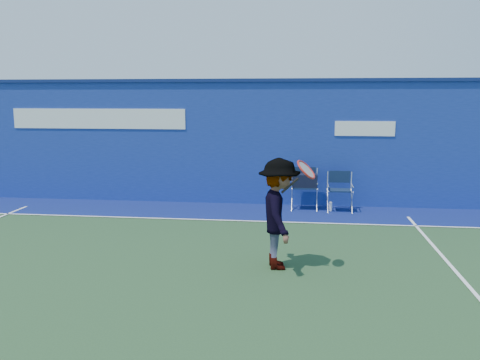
# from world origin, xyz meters

# --- Properties ---
(ground) EXTENTS (80.00, 80.00, 0.00)m
(ground) POSITION_xyz_m (0.00, 0.00, 0.00)
(ground) COLOR #254324
(ground) RESTS_ON ground
(stadium_wall) EXTENTS (24.00, 0.50, 3.08)m
(stadium_wall) POSITION_xyz_m (-0.00, 5.20, 1.55)
(stadium_wall) COLOR navy
(stadium_wall) RESTS_ON ground
(out_of_bounds_strip) EXTENTS (24.00, 1.80, 0.01)m
(out_of_bounds_strip) POSITION_xyz_m (0.00, 4.10, 0.00)
(out_of_bounds_strip) COLOR navy
(out_of_bounds_strip) RESTS_ON ground
(court_lines) EXTENTS (24.00, 12.00, 0.01)m
(court_lines) POSITION_xyz_m (0.00, 0.60, 0.01)
(court_lines) COLOR white
(court_lines) RESTS_ON out_of_bounds_strip
(directors_chair_left) EXTENTS (0.59, 0.53, 0.98)m
(directors_chair_left) POSITION_xyz_m (2.21, 4.55, 0.41)
(directors_chair_left) COLOR silver
(directors_chair_left) RESTS_ON ground
(directors_chair_right) EXTENTS (0.55, 0.50, 0.92)m
(directors_chair_right) POSITION_xyz_m (3.02, 4.44, 0.29)
(directors_chair_right) COLOR silver
(directors_chair_right) RESTS_ON ground
(water_bottle) EXTENTS (0.07, 0.07, 0.22)m
(water_bottle) POSITION_xyz_m (2.82, 4.41, 0.11)
(water_bottle) COLOR white
(water_bottle) RESTS_ON ground
(tennis_player) EXTENTS (1.00, 1.21, 1.72)m
(tennis_player) POSITION_xyz_m (1.80, 0.32, 0.86)
(tennis_player) COLOR #EA4738
(tennis_player) RESTS_ON ground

